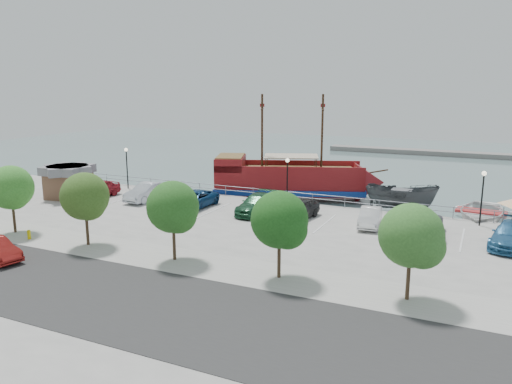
% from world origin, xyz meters
% --- Properties ---
extents(ground, '(160.00, 160.00, 0.00)m').
position_xyz_m(ground, '(0.00, 0.00, -1.00)').
color(ground, slate).
extents(land_slab, '(100.00, 58.00, 1.20)m').
position_xyz_m(land_slab, '(0.00, -21.00, -0.60)').
color(land_slab, gray).
rests_on(land_slab, ground).
extents(street, '(100.00, 8.00, 0.04)m').
position_xyz_m(street, '(0.00, -16.00, 0.01)').
color(street, '#2C2C2C').
rests_on(street, land_slab).
extents(sidewalk, '(100.00, 4.00, 0.05)m').
position_xyz_m(sidewalk, '(0.00, -10.00, 0.01)').
color(sidewalk, gray).
rests_on(sidewalk, land_slab).
extents(seawall_railing, '(50.00, 0.06, 1.00)m').
position_xyz_m(seawall_railing, '(0.00, 7.80, 0.53)').
color(seawall_railing, slate).
rests_on(seawall_railing, land_slab).
extents(far_shore, '(40.00, 3.00, 0.80)m').
position_xyz_m(far_shore, '(10.00, 55.00, -0.60)').
color(far_shore, slate).
rests_on(far_shore, ground).
extents(pirate_ship, '(18.12, 10.72, 11.27)m').
position_xyz_m(pirate_ship, '(-1.30, 13.91, 0.89)').
color(pirate_ship, maroon).
rests_on(pirate_ship, ground).
extents(patrol_boat, '(6.69, 2.87, 2.53)m').
position_xyz_m(patrol_boat, '(9.24, 11.87, 0.27)').
color(patrol_boat, '#43484C').
rests_on(patrol_boat, ground).
extents(speedboat, '(6.03, 7.92, 1.54)m').
position_xyz_m(speedboat, '(16.05, 10.74, -0.23)').
color(speedboat, white).
rests_on(speedboat, ground).
extents(dock_west, '(7.83, 4.21, 0.43)m').
position_xyz_m(dock_west, '(-14.03, 9.20, -0.78)').
color(dock_west, '#676256').
rests_on(dock_west, ground).
extents(dock_mid, '(7.54, 3.70, 0.41)m').
position_xyz_m(dock_mid, '(7.77, 9.20, -0.79)').
color(dock_mid, slate).
rests_on(dock_mid, ground).
extents(dock_east, '(7.21, 3.50, 0.40)m').
position_xyz_m(dock_east, '(15.12, 9.20, -0.80)').
color(dock_east, gray).
rests_on(dock_east, ground).
extents(shed, '(4.30, 4.30, 3.13)m').
position_xyz_m(shed, '(-20.23, 0.54, 1.67)').
color(shed, brown).
rests_on(shed, land_slab).
extents(fire_hydrant, '(0.25, 0.25, 0.72)m').
position_xyz_m(fire_hydrant, '(-12.65, -10.80, 0.39)').
color(fire_hydrant, '#D6C205').
rests_on(fire_hydrant, sidewalk).
extents(lamp_post_left, '(0.36, 0.36, 4.28)m').
position_xyz_m(lamp_post_left, '(-18.00, 6.50, 2.94)').
color(lamp_post_left, black).
rests_on(lamp_post_left, land_slab).
extents(lamp_post_mid, '(0.36, 0.36, 4.28)m').
position_xyz_m(lamp_post_mid, '(0.00, 6.50, 2.94)').
color(lamp_post_mid, black).
rests_on(lamp_post_mid, land_slab).
extents(lamp_post_right, '(0.36, 0.36, 4.28)m').
position_xyz_m(lamp_post_right, '(16.00, 6.50, 2.94)').
color(lamp_post_right, black).
rests_on(lamp_post_right, land_slab).
extents(tree_b, '(3.30, 3.20, 5.00)m').
position_xyz_m(tree_b, '(-14.85, -10.07, 3.30)').
color(tree_b, '#473321').
rests_on(tree_b, sidewalk).
extents(tree_c, '(3.30, 3.20, 5.00)m').
position_xyz_m(tree_c, '(-7.85, -10.07, 3.30)').
color(tree_c, '#473321').
rests_on(tree_c, sidewalk).
extents(tree_d, '(3.30, 3.20, 5.00)m').
position_xyz_m(tree_d, '(-0.85, -10.07, 3.30)').
color(tree_d, '#473321').
rests_on(tree_d, sidewalk).
extents(tree_e, '(3.30, 3.20, 5.00)m').
position_xyz_m(tree_e, '(6.15, -10.07, 3.30)').
color(tree_e, '#473321').
rests_on(tree_e, sidewalk).
extents(tree_f, '(3.30, 3.20, 5.00)m').
position_xyz_m(tree_f, '(13.15, -10.07, 3.30)').
color(tree_f, '#473321').
rests_on(tree_f, sidewalk).
extents(parked_car_a, '(2.18, 4.96, 1.66)m').
position_xyz_m(parked_car_a, '(-17.77, 1.71, 0.83)').
color(parked_car_a, maroon).
rests_on(parked_car_a, land_slab).
extents(parked_car_b, '(1.98, 5.07, 1.64)m').
position_xyz_m(parked_car_b, '(-12.65, 2.70, 0.82)').
color(parked_car_b, silver).
rests_on(parked_car_b, land_slab).
extents(parked_car_c, '(2.57, 5.37, 1.48)m').
position_xyz_m(parked_car_c, '(-7.14, 2.22, 0.74)').
color(parked_car_c, navy).
rests_on(parked_car_c, land_slab).
extents(parked_car_d, '(2.37, 5.59, 1.61)m').
position_xyz_m(parked_car_d, '(-1.22, 2.73, 0.80)').
color(parked_car_d, '#1D4F2F').
rests_on(parked_car_d, land_slab).
extents(parked_car_e, '(2.52, 4.93, 1.61)m').
position_xyz_m(parked_car_e, '(2.60, 2.51, 0.80)').
color(parked_car_e, '#242424').
rests_on(parked_car_e, land_slab).
extents(parked_car_f, '(1.99, 4.47, 1.43)m').
position_xyz_m(parked_car_f, '(8.33, 2.77, 0.71)').
color(parked_car_f, silver).
rests_on(parked_car_f, land_slab).
extents(parked_car_g, '(2.78, 5.24, 1.40)m').
position_xyz_m(parked_car_g, '(12.51, 2.19, 0.70)').
color(parked_car_g, slate).
rests_on(parked_car_g, land_slab).
extents(parked_car_h, '(3.16, 5.87, 1.62)m').
position_xyz_m(parked_car_h, '(18.01, 1.74, 0.81)').
color(parked_car_h, '#296494').
rests_on(parked_car_h, land_slab).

